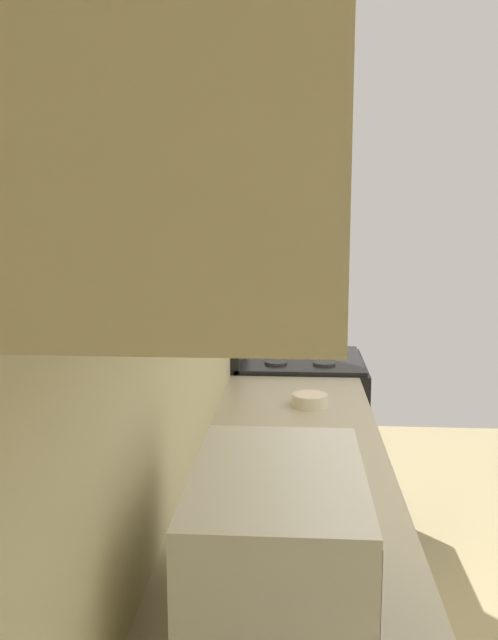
{
  "coord_description": "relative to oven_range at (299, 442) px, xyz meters",
  "views": [
    {
      "loc": [
        -1.81,
        1.27,
        1.66
      ],
      "look_at": [
        -0.44,
        1.36,
        1.44
      ],
      "focal_mm": 38.46,
      "sensor_mm": 36.0,
      "label": 1
    }
  ],
  "objects": [
    {
      "name": "microwave",
      "position": [
        -2.2,
        0.05,
        0.58
      ],
      "size": [
        0.51,
        0.33,
        0.29
      ],
      "color": "white",
      "rests_on": "counter_run"
    },
    {
      "name": "wall_back",
      "position": [
        -1.59,
        0.38,
        0.95
      ],
      "size": [
        4.24,
        0.12,
        2.82
      ],
      "primitive_type": "cube",
      "color": "beige",
      "rests_on": "ground_plane"
    },
    {
      "name": "oven_range",
      "position": [
        0.0,
        0.0,
        0.0
      ],
      "size": [
        0.65,
        0.66,
        1.07
      ],
      "color": "black",
      "rests_on": "ground_plane"
    },
    {
      "name": "upper_cabinets",
      "position": [
        -1.98,
        0.16,
        1.51
      ],
      "size": [
        2.23,
        0.32,
        0.75
      ],
      "color": "beige"
    },
    {
      "name": "bowl",
      "position": [
        -0.79,
        -0.04,
        0.46
      ],
      "size": [
        0.14,
        0.14,
        0.05
      ],
      "color": "silver",
      "rests_on": "counter_run"
    }
  ]
}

